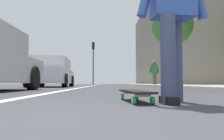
{
  "coord_description": "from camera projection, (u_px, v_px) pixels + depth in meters",
  "views": [
    {
      "loc": [
        -0.76,
        0.1,
        0.19
      ],
      "look_at": [
        10.28,
        -0.17,
        0.85
      ],
      "focal_mm": 35.78,
      "sensor_mm": 36.0,
      "label": 1
    }
  ],
  "objects": [
    {
      "name": "building_facade",
      "position": [
        167.0,
        30.0,
        23.2
      ],
      "size": [
        40.0,
        1.2,
        11.53
      ],
      "primitive_type": "cube",
      "color": "#645C52",
      "rests_on": "ground"
    },
    {
      "name": "parked_car_mid",
      "position": [
        52.0,
        73.0,
        11.58
      ],
      "size": [
        4.51,
        2.07,
        1.48
      ],
      "color": "silver",
      "rests_on": "ground"
    },
    {
      "name": "lane_stripe_white",
      "position": [
        95.0,
        85.0,
        20.67
      ],
      "size": [
        52.0,
        0.16,
        0.01
      ],
      "primitive_type": "cube",
      "color": "silver",
      "rests_on": "ground"
    },
    {
      "name": "ground_plane",
      "position": [
        109.0,
        87.0,
        10.72
      ],
      "size": [
        80.0,
        80.0,
        0.0
      ],
      "primitive_type": "plane",
      "color": "#38383D"
    },
    {
      "name": "street_tree_mid",
      "position": [
        172.0,
        25.0,
        10.92
      ],
      "size": [
        2.02,
        2.02,
        4.07
      ],
      "color": "brown",
      "rests_on": "ground"
    },
    {
      "name": "skater_person",
      "position": [
        172.0,
        7.0,
        2.18
      ],
      "size": [
        0.48,
        0.72,
        1.64
      ],
      "color": "#384260",
      "rests_on": "ground"
    },
    {
      "name": "sidewalk_curb",
      "position": [
        149.0,
        85.0,
        18.8
      ],
      "size": [
        52.0,
        3.2,
        0.12
      ],
      "primitive_type": "cube",
      "color": "#9E9B93",
      "rests_on": "ground"
    },
    {
      "name": "skateboard",
      "position": [
        135.0,
        93.0,
        2.27
      ],
      "size": [
        0.86,
        0.28,
        0.11
      ],
      "color": "green",
      "rests_on": "ground"
    },
    {
      "name": "pedestrian_distant",
      "position": [
        154.0,
        72.0,
        14.02
      ],
      "size": [
        0.45,
        0.7,
        1.61
      ],
      "color": "brown",
      "rests_on": "ground"
    },
    {
      "name": "traffic_light",
      "position": [
        93.0,
        56.0,
        24.95
      ],
      "size": [
        0.33,
        0.28,
        4.79
      ],
      "color": "#2D2D2D",
      "rests_on": "ground"
    }
  ]
}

